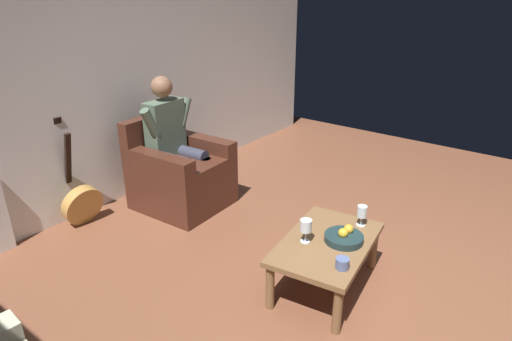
# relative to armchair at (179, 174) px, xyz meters

# --- Properties ---
(ground_plane) EXTENTS (7.24, 7.24, 0.00)m
(ground_plane) POSITION_rel_armchair_xyz_m (0.17, 2.34, -0.33)
(ground_plane) COLOR brown
(wall_back) EXTENTS (6.44, 0.06, 2.62)m
(wall_back) POSITION_rel_armchair_xyz_m (0.17, -0.64, 0.99)
(wall_back) COLOR silver
(wall_back) RESTS_ON ground
(armchair) EXTENTS (0.81, 0.86, 0.89)m
(armchair) POSITION_rel_armchair_xyz_m (0.00, 0.00, 0.00)
(armchair) COLOR #472419
(armchair) RESTS_ON ground
(person_seated) EXTENTS (0.65, 0.56, 1.29)m
(person_seated) POSITION_rel_armchair_xyz_m (0.00, -0.04, 0.37)
(person_seated) COLOR #4F6350
(person_seated) RESTS_ON ground
(coffee_table) EXTENTS (0.99, 0.70, 0.39)m
(coffee_table) POSITION_rel_armchair_xyz_m (0.29, 1.83, 0.00)
(coffee_table) COLOR brown
(coffee_table) RESTS_ON ground
(guitar) EXTENTS (0.38, 0.33, 1.01)m
(guitar) POSITION_rel_armchair_xyz_m (0.83, -0.44, -0.10)
(guitar) COLOR #B68541
(guitar) RESTS_ON ground
(wine_glass_near) EXTENTS (0.08, 0.08, 0.18)m
(wine_glass_near) POSITION_rel_armchair_xyz_m (0.39, 1.70, 0.18)
(wine_glass_near) COLOR silver
(wine_glass_near) RESTS_ON coffee_table
(wine_glass_far) EXTENTS (0.07, 0.07, 0.16)m
(wine_glass_far) POSITION_rel_armchair_xyz_m (-0.07, 1.92, 0.17)
(wine_glass_far) COLOR silver
(wine_glass_far) RESTS_ON coffee_table
(fruit_bowl) EXTENTS (0.28, 0.28, 0.11)m
(fruit_bowl) POSITION_rel_armchair_xyz_m (0.21, 1.92, 0.09)
(fruit_bowl) COLOR #1C3032
(fruit_bowl) RESTS_ON coffee_table
(candle_jar) EXTENTS (0.09, 0.09, 0.07)m
(candle_jar) POSITION_rel_armchair_xyz_m (0.51, 2.06, 0.10)
(candle_jar) COLOR slate
(candle_jar) RESTS_ON coffee_table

